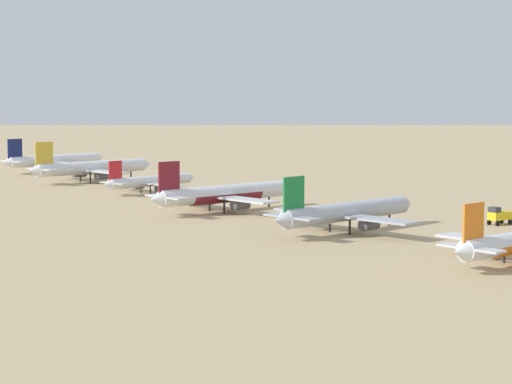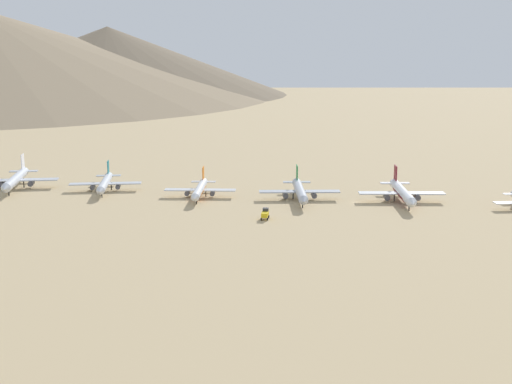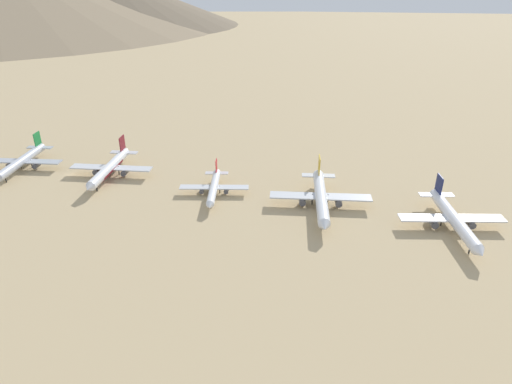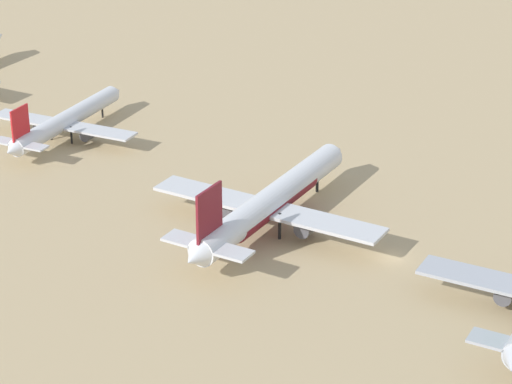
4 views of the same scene
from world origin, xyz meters
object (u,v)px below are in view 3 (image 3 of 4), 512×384
object	(u,v)px
parked_jet_5	(214,187)
parked_jet_7	(453,218)
parked_jet_6	(321,196)
parked_jet_4	(110,168)
parked_jet_3	(22,161)

from	to	relation	value
parked_jet_5	parked_jet_7	distance (m)	87.71
parked_jet_6	parked_jet_7	bearing A→B (deg)	77.61
parked_jet_4	parked_jet_6	world-z (taller)	parked_jet_6
parked_jet_4	parked_jet_7	size ratio (longest dim) A/B	0.99
parked_jet_3	parked_jet_5	world-z (taller)	parked_jet_3
parked_jet_3	parked_jet_7	bearing A→B (deg)	81.08
parked_jet_3	parked_jet_4	world-z (taller)	parked_jet_4
parked_jet_4	parked_jet_7	bearing A→B (deg)	79.24
parked_jet_4	parked_jet_7	world-z (taller)	parked_jet_7
parked_jet_6	parked_jet_3	bearing A→B (deg)	-97.72
parked_jet_4	parked_jet_6	distance (m)	91.00
parked_jet_4	parked_jet_5	world-z (taller)	parked_jet_4
parked_jet_4	parked_jet_5	xyz separation A→B (m)	(10.77, 47.91, -0.91)
parked_jet_3	parked_jet_4	size ratio (longest dim) A/B	0.96
parked_jet_3	parked_jet_7	xyz separation A→B (m)	(27.67, 176.35, 0.24)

